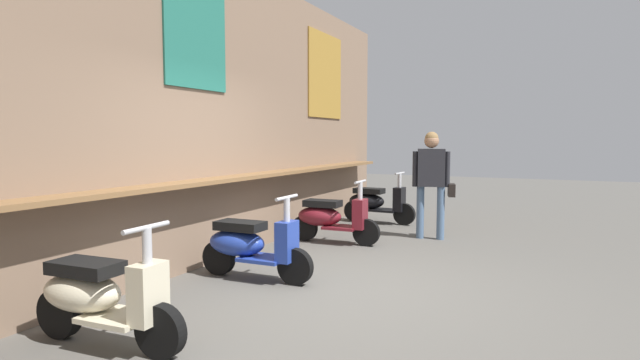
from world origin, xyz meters
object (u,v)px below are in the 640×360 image
object	(u,v)px
scooter_cream	(99,296)
shopper_with_handbag	(432,174)
scooter_maroon	(330,218)
scooter_blue	(249,245)
scooter_black	(375,202)

from	to	relation	value
scooter_cream	shopper_with_handbag	bearing A→B (deg)	72.87
scooter_cream	scooter_maroon	distance (m)	4.25
scooter_blue	scooter_maroon	bearing A→B (deg)	88.98
scooter_maroon	scooter_black	size ratio (longest dim) A/B	1.00
scooter_cream	scooter_black	bearing A→B (deg)	87.02
scooter_maroon	scooter_black	world-z (taller)	same
scooter_blue	scooter_black	xyz separation A→B (m)	(4.24, -0.00, 0.00)
scooter_cream	scooter_maroon	xyz separation A→B (m)	(4.25, 0.00, 0.00)
scooter_blue	scooter_black	size ratio (longest dim) A/B	1.00
scooter_black	scooter_blue	bearing A→B (deg)	-87.47
scooter_black	scooter_maroon	bearing A→B (deg)	-87.47
shopper_with_handbag	scooter_maroon	bearing A→B (deg)	110.72
scooter_black	shopper_with_handbag	distance (m)	1.82
scooter_maroon	scooter_black	xyz separation A→B (m)	(2.05, 0.00, 0.00)
shopper_with_handbag	scooter_blue	bearing A→B (deg)	141.64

